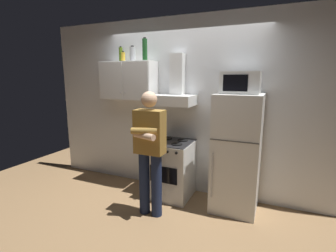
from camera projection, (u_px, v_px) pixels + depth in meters
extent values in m
plane|color=olive|center=(168.00, 203.00, 3.66)|extent=(7.00, 7.00, 0.00)
cube|color=white|center=(183.00, 107.00, 3.94)|extent=(4.80, 0.10, 2.70)
cube|color=silver|center=(129.00, 81.00, 4.00)|extent=(0.90, 0.34, 0.60)
cube|color=silver|center=(111.00, 81.00, 3.93)|extent=(0.43, 0.01, 0.58)
cube|color=silver|center=(135.00, 81.00, 3.75)|extent=(0.43, 0.01, 0.58)
sphere|color=#B2B2B7|center=(120.00, 93.00, 3.88)|extent=(0.02, 0.02, 0.02)
sphere|color=#B2B2B7|center=(125.00, 93.00, 3.85)|extent=(0.02, 0.02, 0.02)
cube|color=white|center=(172.00, 169.00, 3.82)|extent=(0.60, 0.60, 0.85)
cube|color=black|center=(172.00, 142.00, 3.74)|extent=(0.59, 0.59, 0.01)
cube|color=black|center=(163.00, 175.00, 3.55)|extent=(0.42, 0.01, 0.24)
cylinder|color=black|center=(160.00, 142.00, 3.68)|extent=(0.16, 0.16, 0.01)
cylinder|color=black|center=(177.00, 144.00, 3.58)|extent=(0.16, 0.16, 0.01)
cylinder|color=black|center=(167.00, 139.00, 3.90)|extent=(0.16, 0.16, 0.01)
cylinder|color=black|center=(183.00, 140.00, 3.79)|extent=(0.16, 0.16, 0.01)
cylinder|color=black|center=(150.00, 150.00, 3.55)|extent=(0.04, 0.02, 0.04)
cylinder|color=black|center=(158.00, 151.00, 3.50)|extent=(0.04, 0.02, 0.04)
cylinder|color=black|center=(168.00, 152.00, 3.44)|extent=(0.04, 0.02, 0.04)
cylinder|color=black|center=(176.00, 153.00, 3.39)|extent=(0.04, 0.02, 0.04)
cube|color=white|center=(174.00, 100.00, 3.69)|extent=(0.60, 0.44, 0.15)
cube|color=white|center=(178.00, 74.00, 3.74)|extent=(0.20, 0.16, 0.60)
cube|color=white|center=(237.00, 153.00, 3.37)|extent=(0.60, 0.60, 1.60)
cube|color=#4C4C4C|center=(234.00, 141.00, 3.06)|extent=(0.59, 0.01, 0.01)
cylinder|color=silver|center=(212.00, 176.00, 3.24)|extent=(0.02, 0.02, 0.60)
cube|color=silver|center=(241.00, 83.00, 3.21)|extent=(0.48, 0.36, 0.28)
cube|color=black|center=(235.00, 83.00, 3.06)|extent=(0.30, 0.01, 0.20)
cylinder|color=#192342|center=(144.00, 183.00, 3.34)|extent=(0.14, 0.14, 0.85)
cylinder|color=#192342|center=(157.00, 185.00, 3.27)|extent=(0.14, 0.14, 0.85)
cube|color=olive|center=(150.00, 132.00, 3.17)|extent=(0.38, 0.20, 0.56)
cylinder|color=olive|center=(144.00, 131.00, 3.03)|extent=(0.33, 0.17, 0.08)
cylinder|color=#DBAD89|center=(144.00, 136.00, 3.04)|extent=(0.33, 0.17, 0.08)
sphere|color=#DBAD89|center=(149.00, 99.00, 3.09)|extent=(0.20, 0.20, 0.20)
cylinder|color=gold|center=(123.00, 57.00, 3.93)|extent=(0.06, 0.06, 0.14)
cylinder|color=black|center=(123.00, 52.00, 3.91)|extent=(0.03, 0.03, 0.02)
cylinder|color=#B2B5BA|center=(133.00, 54.00, 3.85)|extent=(0.09, 0.09, 0.21)
cylinder|color=black|center=(132.00, 46.00, 3.83)|extent=(0.05, 0.05, 0.02)
cylinder|color=#19471E|center=(145.00, 50.00, 3.77)|extent=(0.07, 0.07, 0.32)
cylinder|color=black|center=(145.00, 38.00, 3.73)|extent=(0.04, 0.04, 0.02)
cylinder|color=#4C6B19|center=(121.00, 55.00, 4.01)|extent=(0.06, 0.06, 0.22)
cylinder|color=black|center=(121.00, 47.00, 3.99)|extent=(0.03, 0.03, 0.02)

